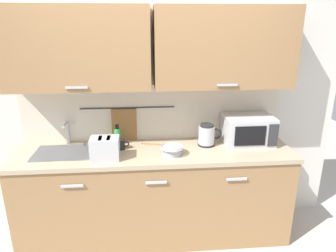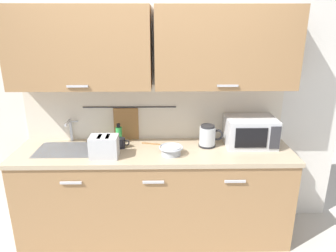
{
  "view_description": "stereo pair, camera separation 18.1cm",
  "coord_description": "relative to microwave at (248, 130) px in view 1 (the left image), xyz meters",
  "views": [
    {
      "loc": [
        -0.1,
        -2.32,
        2.02
      ],
      "look_at": [
        0.13,
        0.33,
        1.12
      ],
      "focal_mm": 33.29,
      "sensor_mm": 36.0,
      "label": 1
    },
    {
      "loc": [
        0.08,
        -2.33,
        2.02
      ],
      "look_at": [
        0.13,
        0.33,
        1.12
      ],
      "focal_mm": 33.29,
      "sensor_mm": 36.0,
      "label": 2
    }
  ],
  "objects": [
    {
      "name": "dish_soap_bottle",
      "position": [
        -1.24,
        0.07,
        -0.05
      ],
      "size": [
        0.06,
        0.06,
        0.2
      ],
      "color": "green",
      "rests_on": "counter_unit"
    },
    {
      "name": "counter_unit",
      "position": [
        -0.91,
        -0.11,
        -0.58
      ],
      "size": [
        2.53,
        0.64,
        0.9
      ],
      "color": "#997047",
      "rests_on": "ground"
    },
    {
      "name": "toaster",
      "position": [
        -1.33,
        -0.25,
        -0.04
      ],
      "size": [
        0.26,
        0.17,
        0.19
      ],
      "color": "#B7BABF",
      "rests_on": "counter_unit"
    },
    {
      "name": "sink_faucet",
      "position": [
        -1.71,
        0.12,
        0.01
      ],
      "size": [
        0.09,
        0.17,
        0.22
      ],
      "color": "#B2B5BA",
      "rests_on": "counter_unit"
    },
    {
      "name": "mixing_bowl",
      "position": [
        -0.75,
        -0.22,
        -0.09
      ],
      "size": [
        0.21,
        0.21,
        0.08
      ],
      "color": "#A5ADB7",
      "rests_on": "counter_unit"
    },
    {
      "name": "microwave",
      "position": [
        0.0,
        0.0,
        0.0
      ],
      "size": [
        0.46,
        0.35,
        0.27
      ],
      "color": "silver",
      "rests_on": "counter_unit"
    },
    {
      "name": "wooden_spoon",
      "position": [
        -0.86,
        0.01,
        -0.13
      ],
      "size": [
        0.27,
        0.1,
        0.01
      ],
      "color": "#9E7042",
      "rests_on": "counter_unit"
    },
    {
      "name": "electric_kettle",
      "position": [
        -0.4,
        -0.03,
        -0.03
      ],
      "size": [
        0.23,
        0.16,
        0.21
      ],
      "color": "black",
      "rests_on": "counter_unit"
    },
    {
      "name": "back_wall_assembly",
      "position": [
        -0.9,
        0.12,
        0.49
      ],
      "size": [
        3.7,
        0.41,
        2.5
      ],
      "color": "silver",
      "rests_on": "ground"
    },
    {
      "name": "mug_near_sink",
      "position": [
        -1.21,
        -0.05,
        -0.09
      ],
      "size": [
        0.12,
        0.08,
        0.09
      ],
      "color": "black",
      "rests_on": "counter_unit"
    }
  ]
}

